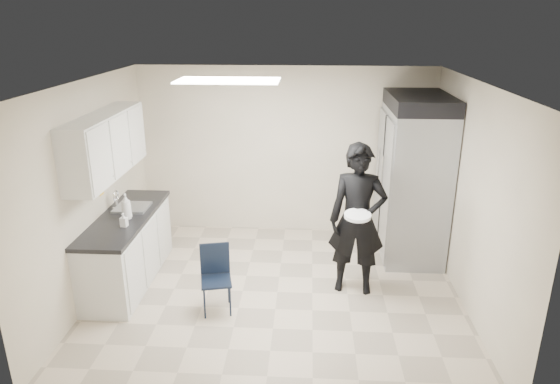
# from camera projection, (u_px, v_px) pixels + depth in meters

# --- Properties ---
(floor) EXTENTS (4.50, 4.50, 0.00)m
(floor) POSITION_uv_depth(u_px,v_px,m) (277.00, 292.00, 6.28)
(floor) COLOR #B9A791
(floor) RESTS_ON ground
(ceiling) EXTENTS (4.50, 4.50, 0.00)m
(ceiling) POSITION_uv_depth(u_px,v_px,m) (277.00, 83.00, 5.41)
(ceiling) COLOR silver
(ceiling) RESTS_ON back_wall
(back_wall) EXTENTS (4.50, 0.00, 4.50)m
(back_wall) POSITION_uv_depth(u_px,v_px,m) (286.00, 151.00, 7.73)
(back_wall) COLOR beige
(back_wall) RESTS_ON floor
(left_wall) EXTENTS (0.00, 4.00, 4.00)m
(left_wall) POSITION_uv_depth(u_px,v_px,m) (90.00, 191.00, 5.97)
(left_wall) COLOR beige
(left_wall) RESTS_ON floor
(right_wall) EXTENTS (0.00, 4.00, 4.00)m
(right_wall) POSITION_uv_depth(u_px,v_px,m) (473.00, 199.00, 5.72)
(right_wall) COLOR beige
(right_wall) RESTS_ON floor
(ceiling_panel) EXTENTS (1.20, 0.60, 0.02)m
(ceiling_panel) POSITION_uv_depth(u_px,v_px,m) (228.00, 81.00, 5.83)
(ceiling_panel) COLOR white
(ceiling_panel) RESTS_ON ceiling
(lower_counter) EXTENTS (0.60, 1.90, 0.86)m
(lower_counter) POSITION_uv_depth(u_px,v_px,m) (128.00, 250.00, 6.43)
(lower_counter) COLOR silver
(lower_counter) RESTS_ON floor
(countertop) EXTENTS (0.64, 1.95, 0.05)m
(countertop) POSITION_uv_depth(u_px,v_px,m) (124.00, 218.00, 6.28)
(countertop) COLOR black
(countertop) RESTS_ON lower_counter
(sink) EXTENTS (0.42, 0.40, 0.14)m
(sink) POSITION_uv_depth(u_px,v_px,m) (133.00, 211.00, 6.52)
(sink) COLOR gray
(sink) RESTS_ON countertop
(faucet) EXTENTS (0.02, 0.02, 0.24)m
(faucet) POSITION_uv_depth(u_px,v_px,m) (116.00, 200.00, 6.48)
(faucet) COLOR silver
(faucet) RESTS_ON countertop
(upper_cabinets) EXTENTS (0.35, 1.80, 0.75)m
(upper_cabinets) POSITION_uv_depth(u_px,v_px,m) (106.00, 145.00, 5.98)
(upper_cabinets) COLOR silver
(upper_cabinets) RESTS_ON left_wall
(towel_dispenser) EXTENTS (0.22, 0.30, 0.35)m
(towel_dispenser) POSITION_uv_depth(u_px,v_px,m) (134.00, 139.00, 7.13)
(towel_dispenser) COLOR black
(towel_dispenser) RESTS_ON left_wall
(notice_sticker_left) EXTENTS (0.00, 0.12, 0.07)m
(notice_sticker_left) POSITION_uv_depth(u_px,v_px,m) (95.00, 195.00, 6.09)
(notice_sticker_left) COLOR yellow
(notice_sticker_left) RESTS_ON left_wall
(notice_sticker_right) EXTENTS (0.00, 0.12, 0.07)m
(notice_sticker_right) POSITION_uv_depth(u_px,v_px,m) (102.00, 192.00, 6.29)
(notice_sticker_right) COLOR yellow
(notice_sticker_right) RESTS_ON left_wall
(commercial_fridge) EXTENTS (0.80, 1.35, 2.10)m
(commercial_fridge) POSITION_uv_depth(u_px,v_px,m) (412.00, 184.00, 7.03)
(commercial_fridge) COLOR gray
(commercial_fridge) RESTS_ON floor
(fridge_compressor) EXTENTS (0.80, 1.35, 0.20)m
(fridge_compressor) POSITION_uv_depth(u_px,v_px,m) (420.00, 102.00, 6.64)
(fridge_compressor) COLOR black
(fridge_compressor) RESTS_ON commercial_fridge
(folding_chair) EXTENTS (0.41, 0.41, 0.77)m
(folding_chair) POSITION_uv_depth(u_px,v_px,m) (216.00, 281.00, 5.77)
(folding_chair) COLOR black
(folding_chair) RESTS_ON floor
(man_tuxedo) EXTENTS (0.74, 0.54, 1.89)m
(man_tuxedo) POSITION_uv_depth(u_px,v_px,m) (357.00, 220.00, 6.05)
(man_tuxedo) COLOR black
(man_tuxedo) RESTS_ON floor
(bucket_lid) EXTENTS (0.34, 0.34, 0.04)m
(bucket_lid) POSITION_uv_depth(u_px,v_px,m) (358.00, 216.00, 5.76)
(bucket_lid) COLOR white
(bucket_lid) RESTS_ON man_tuxedo
(soap_bottle_a) EXTENTS (0.17, 0.17, 0.33)m
(soap_bottle_a) POSITION_uv_depth(u_px,v_px,m) (126.00, 206.00, 6.13)
(soap_bottle_a) COLOR white
(soap_bottle_a) RESTS_ON countertop
(soap_bottle_b) EXTENTS (0.08, 0.09, 0.17)m
(soap_bottle_b) POSITION_uv_depth(u_px,v_px,m) (124.00, 220.00, 5.93)
(soap_bottle_b) COLOR #AFB0BB
(soap_bottle_b) RESTS_ON countertop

